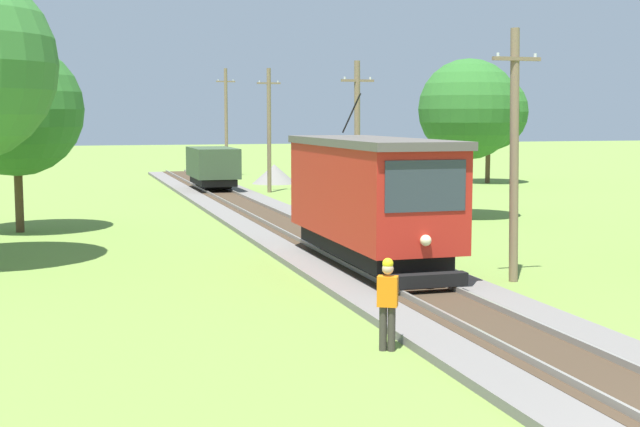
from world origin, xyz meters
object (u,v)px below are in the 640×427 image
at_px(freight_car, 213,166).
at_px(tree_left_far, 468,110).
at_px(utility_pole_distant, 226,122).
at_px(gravel_pile, 274,174).
at_px(utility_pole_mid, 357,141).
at_px(utility_pole_far, 269,129).
at_px(tree_left_near, 16,110).
at_px(utility_pole_near_tram, 514,152).
at_px(tree_horizon, 489,112).
at_px(red_tram, 369,195).
at_px(track_worker, 388,300).

relative_size(freight_car, tree_left_far, 0.75).
xyz_separation_m(utility_pole_distant, gravel_pile, (1.84, -7.39, -3.42)).
relative_size(utility_pole_mid, utility_pole_far, 0.93).
relative_size(gravel_pile, tree_left_near, 0.41).
relative_size(utility_pole_near_tram, tree_horizon, 0.92).
bearing_deg(utility_pole_far, freight_car, 167.11).
bearing_deg(gravel_pile, tree_horizon, -14.75).
distance_m(utility_pole_mid, tree_horizon, 24.28).
bearing_deg(gravel_pile, utility_pole_far, -106.02).
bearing_deg(tree_left_near, tree_left_far, -2.63).
height_order(red_tram, tree_left_far, tree_left_far).
xyz_separation_m(red_tram, utility_pole_near_tram, (3.22, -2.46, 1.28)).
bearing_deg(utility_pole_distant, tree_left_far, -79.78).
bearing_deg(red_tram, tree_left_near, 130.43).
height_order(freight_car, utility_pole_near_tram, utility_pole_near_tram).
relative_size(utility_pole_near_tram, utility_pole_distant, 0.85).
relative_size(gravel_pile, tree_left_far, 0.43).
bearing_deg(tree_horizon, track_worker, -120.02).
bearing_deg(gravel_pile, red_tram, -98.82).
xyz_separation_m(utility_pole_far, tree_left_near, (-13.24, -14.40, 0.98)).
bearing_deg(utility_pole_mid, tree_horizon, 49.85).
xyz_separation_m(utility_pole_mid, utility_pole_distant, (0.00, 29.56, 0.63)).
bearing_deg(utility_pole_near_tram, utility_pole_distant, 90.00).
distance_m(freight_car, gravel_pile, 7.65).
height_order(utility_pole_mid, gravel_pile, utility_pole_mid).
relative_size(freight_car, utility_pole_distant, 0.65).
xyz_separation_m(utility_pole_far, utility_pole_distant, (-0.00, 13.78, 0.36)).
relative_size(utility_pole_far, utility_pole_distant, 0.91).
distance_m(utility_pole_distant, track_worker, 48.51).
bearing_deg(track_worker, freight_car, -155.62).
bearing_deg(tree_horizon, red_tram, -123.09).
relative_size(red_tram, tree_left_far, 1.24).
relative_size(gravel_pile, track_worker, 1.66).
xyz_separation_m(track_worker, tree_left_far, (11.00, 19.03, 3.75)).
height_order(tree_left_near, tree_horizon, tree_horizon).
distance_m(freight_car, tree_horizon, 19.23).
relative_size(utility_pole_mid, utility_pole_distant, 0.84).
height_order(tree_left_near, tree_left_far, tree_left_near).
xyz_separation_m(red_tram, utility_pole_far, (3.22, 26.17, 1.52)).
relative_size(utility_pole_far, gravel_pile, 2.44).
xyz_separation_m(freight_car, utility_pole_distant, (3.22, 13.05, 2.51)).
bearing_deg(freight_car, tree_left_far, -62.13).
bearing_deg(red_tram, tree_left_far, 52.26).
height_order(utility_pole_mid, utility_pole_far, utility_pole_far).
distance_m(tree_left_far, tree_horizon, 20.80).
distance_m(gravel_pile, tree_left_near, 26.01).
bearing_deg(gravel_pile, track_worker, -100.59).
bearing_deg(tree_horizon, utility_pole_near_tram, -116.48).
distance_m(gravel_pile, tree_horizon, 14.85).
height_order(red_tram, track_worker, red_tram).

